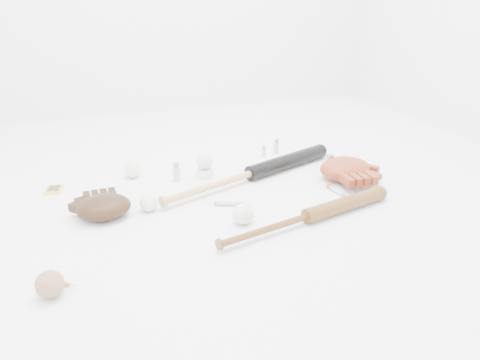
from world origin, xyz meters
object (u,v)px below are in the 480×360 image
object	(u,v)px
bat_dark	(251,173)
pedestal	(205,173)
bat_wood	(308,216)
glove_dark	(104,207)

from	to	relation	value
bat_dark	pedestal	xyz separation A→B (m)	(-0.18, 0.12, -0.02)
bat_wood	pedestal	bearing A→B (deg)	100.10
glove_dark	bat_dark	bearing A→B (deg)	9.11
bat_dark	pedestal	bearing A→B (deg)	127.36
pedestal	glove_dark	bearing A→B (deg)	-151.24
bat_dark	bat_wood	xyz separation A→B (m)	(0.05, -0.44, -0.01)
bat_dark	glove_dark	distance (m)	0.66
bat_dark	glove_dark	xyz separation A→B (m)	(-0.65, -0.14, 0.01)
glove_dark	pedestal	distance (m)	0.53
bat_wood	glove_dark	xyz separation A→B (m)	(-0.70, 0.30, 0.01)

